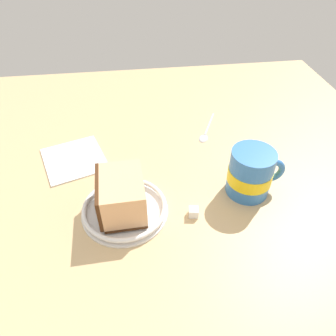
{
  "coord_description": "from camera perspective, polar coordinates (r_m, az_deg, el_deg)",
  "views": [
    {
      "loc": [
        -38.69,
        1.47,
        41.45
      ],
      "look_at": [
        4.74,
        -4.37,
        3.0
      ],
      "focal_mm": 33.78,
      "sensor_mm": 36.0,
      "label": 1
    }
  ],
  "objects": [
    {
      "name": "small_plate",
      "position": [
        0.55,
        -7.78,
        -7.34
      ],
      "size": [
        14.73,
        14.73,
        1.65
      ],
      "color": "white",
      "rests_on": "ground_plane"
    },
    {
      "name": "tea_mug",
      "position": [
        0.57,
        14.63,
        -0.6
      ],
      "size": [
        7.79,
        10.22,
        8.81
      ],
      "color": "#3372BF",
      "rests_on": "ground_plane"
    },
    {
      "name": "ground_plane",
      "position": [
        0.58,
        -3.71,
        -6.53
      ],
      "size": [
        110.65,
        110.65,
        2.13
      ],
      "primitive_type": "cube",
      "color": "tan"
    },
    {
      "name": "cake_slice",
      "position": [
        0.52,
        -8.42,
        -4.9
      ],
      "size": [
        9.72,
        7.8,
        6.75
      ],
      "color": "#472814",
      "rests_on": "small_plate"
    },
    {
      "name": "teaspoon",
      "position": [
        0.72,
        6.79,
        6.39
      ],
      "size": [
        11.71,
        6.41,
        0.8
      ],
      "color": "silver",
      "rests_on": "ground_plane"
    },
    {
      "name": "sugar_cube",
      "position": [
        0.54,
        4.63,
        -7.92
      ],
      "size": [
        1.83,
        1.83,
        1.6
      ],
      "primitive_type": "cube",
      "rotation": [
        0.0,
        0.0,
        1.41
      ],
      "color": "white",
      "rests_on": "ground_plane"
    },
    {
      "name": "folded_napkin",
      "position": [
        0.67,
        -16.57,
        1.64
      ],
      "size": [
        15.42,
        14.91,
        0.6
      ],
      "primitive_type": "cube",
      "rotation": [
        0.0,
        0.0,
        0.32
      ],
      "color": "white",
      "rests_on": "ground_plane"
    }
  ]
}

